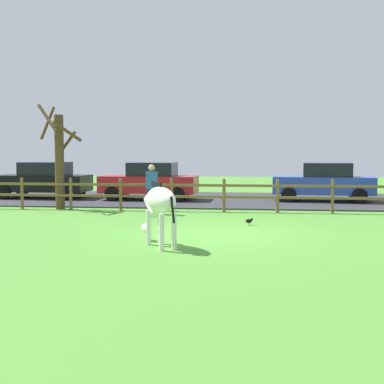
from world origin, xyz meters
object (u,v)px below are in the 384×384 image
object	(u,v)px
zebra	(159,204)
parked_car_black	(43,180)
crow_on_grass	(249,221)
parked_car_blue	(324,182)
visitor_right_of_tree	(152,187)
parked_car_red	(150,181)
bare_tree	(59,157)

from	to	relation	value
zebra	parked_car_black	bearing A→B (deg)	123.61
zebra	parked_car_black	xyz separation A→B (m)	(-7.09, 10.67, -0.08)
zebra	parked_car_black	world-z (taller)	parked_car_black
crow_on_grass	parked_car_black	size ratio (longest dim) A/B	0.05
parked_car_blue	visitor_right_of_tree	size ratio (longest dim) A/B	2.51
parked_car_black	visitor_right_of_tree	size ratio (longest dim) A/B	2.46
zebra	parked_car_red	distance (m)	10.75
bare_tree	zebra	world-z (taller)	bare_tree
visitor_right_of_tree	parked_car_red	bearing A→B (deg)	102.27
bare_tree	parked_car_blue	xyz separation A→B (m)	(9.76, 3.77, -1.03)
visitor_right_of_tree	zebra	bearing A→B (deg)	-77.13
zebra	visitor_right_of_tree	size ratio (longest dim) A/B	1.04
parked_car_red	parked_car_blue	world-z (taller)	same
parked_car_red	parked_car_blue	distance (m)	7.18
crow_on_grass	parked_car_red	bearing A→B (deg)	121.60
bare_tree	zebra	xyz separation A→B (m)	(4.93, -6.96, -0.95)
parked_car_black	parked_car_blue	xyz separation A→B (m)	(11.92, 0.06, 0.00)
crow_on_grass	parked_car_black	bearing A→B (deg)	141.80
bare_tree	parked_car_blue	bearing A→B (deg)	21.13
parked_car_blue	zebra	bearing A→B (deg)	-114.21
parked_car_red	bare_tree	bearing A→B (deg)	-126.20
zebra	visitor_right_of_tree	distance (m)	6.11
bare_tree	parked_car_black	bearing A→B (deg)	120.24
parked_car_blue	visitor_right_of_tree	xyz separation A→B (m)	(-6.19, -4.78, 0.06)
bare_tree	parked_car_red	bearing A→B (deg)	53.80
bare_tree	zebra	bearing A→B (deg)	-54.69
zebra	parked_car_black	distance (m)	12.81
parked_car_black	parked_car_blue	distance (m)	11.92
parked_car_black	visitor_right_of_tree	xyz separation A→B (m)	(5.73, -4.71, 0.06)
bare_tree	parked_car_red	distance (m)	4.50
zebra	parked_car_blue	bearing A→B (deg)	65.79
parked_car_blue	visitor_right_of_tree	world-z (taller)	visitor_right_of_tree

